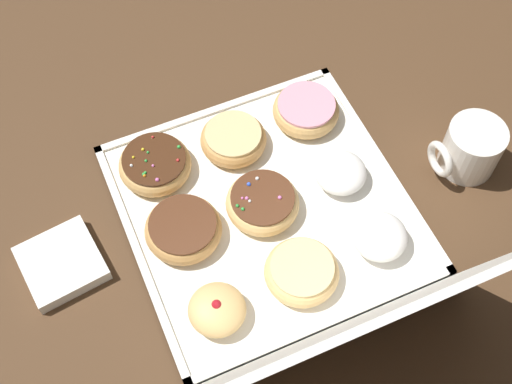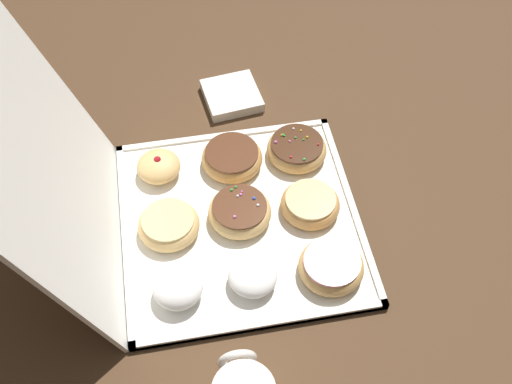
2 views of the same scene
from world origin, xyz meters
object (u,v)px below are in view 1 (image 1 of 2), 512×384
(pink_frosted_donut_0, at_px, (306,110))
(sprinkle_donut_2, at_px, (155,164))
(sprinkle_donut_4, at_px, (264,205))
(donut_box, at_px, (265,209))
(glazed_ring_donut_1, at_px, (235,138))
(chocolate_frosted_donut_5, at_px, (183,229))
(powdered_filled_donut_6, at_px, (380,236))
(jelly_filled_donut_8, at_px, (217,310))
(powdered_filled_donut_3, at_px, (340,171))
(coffee_mug, at_px, (471,148))
(glazed_ring_donut_7, at_px, (301,272))
(napkin_stack, at_px, (62,263))

(pink_frosted_donut_0, bearing_deg, sprinkle_donut_2, 0.18)
(sprinkle_donut_2, distance_m, sprinkle_donut_4, 0.19)
(donut_box, height_order, sprinkle_donut_4, sprinkle_donut_4)
(glazed_ring_donut_1, xyz_separation_m, sprinkle_donut_4, (0.01, 0.13, 0.00))
(sprinkle_donut_4, xyz_separation_m, chocolate_frosted_donut_5, (0.13, -0.01, -0.00))
(powdered_filled_donut_6, height_order, jelly_filled_donut_8, same)
(sprinkle_donut_2, distance_m, chocolate_frosted_donut_5, 0.13)
(donut_box, distance_m, glazed_ring_donut_1, 0.13)
(powdered_filled_donut_3, height_order, jelly_filled_donut_8, jelly_filled_donut_8)
(donut_box, relative_size, coffee_mug, 3.81)
(pink_frosted_donut_0, bearing_deg, chocolate_frosted_donut_5, 25.67)
(sprinkle_donut_4, distance_m, glazed_ring_donut_7, 0.12)
(sprinkle_donut_4, distance_m, napkin_stack, 0.31)
(powdered_filled_donut_6, relative_size, glazed_ring_donut_7, 0.75)
(coffee_mug, xyz_separation_m, napkin_stack, (0.64, -0.08, -0.03))
(sprinkle_donut_4, relative_size, jelly_filled_donut_8, 1.38)
(jelly_filled_donut_8, xyz_separation_m, coffee_mug, (-0.46, -0.08, 0.01))
(sprinkle_donut_2, distance_m, powdered_filled_donut_3, 0.29)
(jelly_filled_donut_8, bearing_deg, glazed_ring_donut_1, -117.60)
(coffee_mug, bearing_deg, napkin_stack, -7.26)
(sprinkle_donut_4, distance_m, jelly_filled_donut_8, 0.18)
(sprinkle_donut_2, height_order, chocolate_frosted_donut_5, sprinkle_donut_2)
(powdered_filled_donut_6, xyz_separation_m, jelly_filled_donut_8, (0.26, 0.01, -0.00))
(glazed_ring_donut_1, height_order, glazed_ring_donut_7, glazed_ring_donut_7)
(donut_box, bearing_deg, pink_frosted_donut_0, -134.93)
(donut_box, distance_m, powdered_filled_donut_6, 0.18)
(pink_frosted_donut_0, relative_size, coffee_mug, 1.00)
(chocolate_frosted_donut_5, distance_m, glazed_ring_donut_7, 0.19)
(powdered_filled_donut_6, xyz_separation_m, napkin_stack, (0.44, -0.16, -0.02))
(glazed_ring_donut_7, bearing_deg, napkin_stack, -27.17)
(powdered_filled_donut_3, distance_m, glazed_ring_donut_7, 0.18)
(glazed_ring_donut_1, bearing_deg, powdered_filled_donut_3, 135.02)
(sprinkle_donut_2, height_order, napkin_stack, sprinkle_donut_2)
(pink_frosted_donut_0, distance_m, glazed_ring_donut_1, 0.13)
(donut_box, xyz_separation_m, coffee_mug, (-0.33, 0.05, 0.04))
(jelly_filled_donut_8, height_order, coffee_mug, coffee_mug)
(glazed_ring_donut_1, relative_size, sprinkle_donut_4, 0.95)
(chocolate_frosted_donut_5, relative_size, powdered_filled_donut_6, 1.41)
(donut_box, xyz_separation_m, glazed_ring_donut_7, (0.00, 0.13, 0.02))
(jelly_filled_donut_8, bearing_deg, sprinkle_donut_4, -134.99)
(glazed_ring_donut_7, height_order, napkin_stack, glazed_ring_donut_7)
(donut_box, relative_size, glazed_ring_donut_1, 3.94)
(powdered_filled_donut_6, bearing_deg, coffee_mug, -159.57)
(powdered_filled_donut_3, bearing_deg, chocolate_frosted_donut_5, -0.71)
(donut_box, xyz_separation_m, powdered_filled_donut_3, (-0.13, -0.00, 0.02))
(jelly_filled_donut_8, bearing_deg, donut_box, -135.03)
(sprinkle_donut_4, bearing_deg, glazed_ring_donut_1, -93.52)
(donut_box, bearing_deg, napkin_stack, -6.05)
(pink_frosted_donut_0, distance_m, chocolate_frosted_donut_5, 0.29)
(powdered_filled_donut_3, bearing_deg, sprinkle_donut_4, 3.23)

